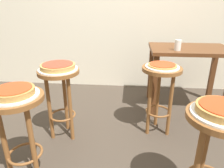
% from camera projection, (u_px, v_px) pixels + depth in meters
% --- Properties ---
extents(ground_plane, '(6.00, 6.00, 0.00)m').
position_uv_depth(ground_plane, '(108.00, 151.00, 1.91)').
color(ground_plane, '#42382D').
extents(stool_foreground, '(0.38, 0.38, 0.70)m').
position_uv_depth(stool_foreground, '(215.00, 142.00, 1.21)').
color(stool_foreground, brown).
rests_on(stool_foreground, ground_plane).
extents(serving_plate_foreground, '(0.33, 0.33, 0.01)m').
position_uv_depth(serving_plate_foreground, '(222.00, 114.00, 1.14)').
color(serving_plate_foreground, white).
rests_on(serving_plate_foreground, stool_foreground).
extents(pizza_foreground, '(0.28, 0.28, 0.05)m').
position_uv_depth(pizza_foreground, '(223.00, 109.00, 1.13)').
color(pizza_foreground, '#B78442').
rests_on(pizza_foreground, serving_plate_foreground).
extents(stool_middle, '(0.38, 0.38, 0.70)m').
position_uv_depth(stool_middle, '(19.00, 120.00, 1.44)').
color(stool_middle, brown).
rests_on(stool_middle, ground_plane).
extents(serving_plate_middle, '(0.32, 0.32, 0.01)m').
position_uv_depth(serving_plate_middle, '(14.00, 95.00, 1.37)').
color(serving_plate_middle, silver).
rests_on(serving_plate_middle, stool_middle).
extents(pizza_middle, '(0.27, 0.27, 0.05)m').
position_uv_depth(pizza_middle, '(13.00, 91.00, 1.36)').
color(pizza_middle, '#B78442').
rests_on(pizza_middle, serving_plate_middle).
extents(stool_leftside, '(0.38, 0.38, 0.70)m').
position_uv_depth(stool_leftside, '(60.00, 89.00, 1.96)').
color(stool_leftside, brown).
rests_on(stool_leftside, ground_plane).
extents(serving_plate_leftside, '(0.35, 0.35, 0.01)m').
position_uv_depth(serving_plate_leftside, '(58.00, 69.00, 1.89)').
color(serving_plate_leftside, white).
rests_on(serving_plate_leftside, stool_leftside).
extents(pizza_leftside, '(0.31, 0.31, 0.05)m').
position_uv_depth(pizza_leftside, '(58.00, 66.00, 1.87)').
color(pizza_leftside, tan).
rests_on(pizza_leftside, serving_plate_leftside).
extents(stool_rear, '(0.38, 0.38, 0.70)m').
position_uv_depth(stool_rear, '(161.00, 86.00, 2.03)').
color(stool_rear, brown).
rests_on(stool_rear, ground_plane).
extents(serving_plate_rear, '(0.32, 0.32, 0.01)m').
position_uv_depth(serving_plate_rear, '(162.00, 67.00, 1.96)').
color(serving_plate_rear, white).
rests_on(serving_plate_rear, stool_rear).
extents(pizza_rear, '(0.27, 0.27, 0.02)m').
position_uv_depth(pizza_rear, '(162.00, 65.00, 1.95)').
color(pizza_rear, tan).
rests_on(pizza_rear, serving_plate_rear).
extents(dining_table, '(0.91, 0.61, 0.78)m').
position_uv_depth(dining_table, '(188.00, 60.00, 2.48)').
color(dining_table, '#5B3319').
rests_on(dining_table, ground_plane).
extents(cup_near_edge, '(0.07, 0.07, 0.12)m').
position_uv_depth(cup_near_edge, '(178.00, 45.00, 2.27)').
color(cup_near_edge, silver).
rests_on(cup_near_edge, dining_table).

